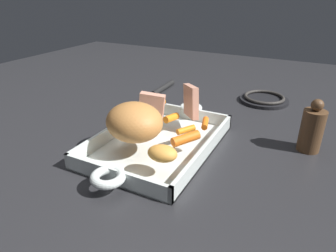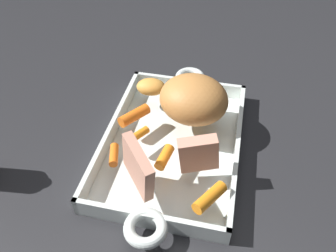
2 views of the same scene
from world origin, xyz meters
The scene contains 11 objects.
ground_plane centered at (0.00, 0.00, 0.00)m, with size 2.18×2.18×0.00m, color #232326.
roasting_dish centered at (0.00, 0.00, 0.01)m, with size 0.44×0.24×0.04m.
pork_roast centered at (-0.06, 0.03, 0.08)m, with size 0.13×0.12×0.08m, color #BC7A3D.
roast_slice_thick centered at (0.12, -0.03, 0.08)m, with size 0.02×0.08×0.08m, color tan.
roast_slice_outer centered at (0.07, 0.06, 0.07)m, with size 0.02×0.06×0.06m, color tan.
baby_carrot_short centered at (0.07, 0.00, 0.05)m, with size 0.02×0.02×0.04m, color orange.
baby_carrot_southwest centered at (0.08, -0.08, 0.05)m, with size 0.01×0.01×0.04m, color orange.
baby_carrot_center_right centered at (0.13, 0.08, 0.05)m, with size 0.02×0.02×0.06m, color orange.
baby_carrot_long centered at (0.02, -0.06, 0.04)m, with size 0.01×0.01×0.05m, color orange.
baby_carrot_northwest centered at (-0.02, -0.08, 0.05)m, with size 0.02×0.02×0.06m, color orange.
potato_whole centered at (-0.11, -0.07, 0.05)m, with size 0.06×0.04×0.03m, color gold.
Camera 2 is at (0.43, 0.09, 0.48)m, focal length 36.52 mm.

